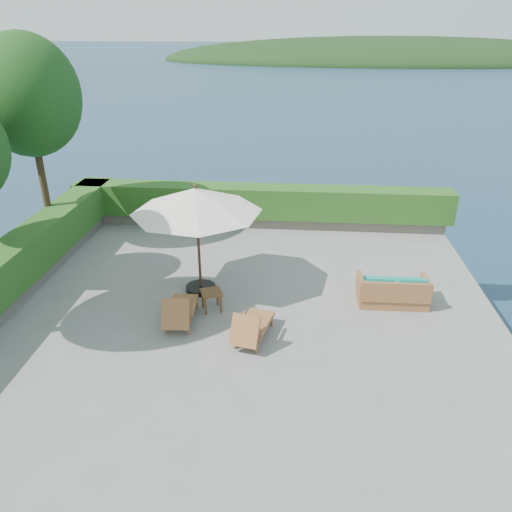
# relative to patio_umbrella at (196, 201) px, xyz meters

# --- Properties ---
(ground) EXTENTS (12.00, 12.00, 0.00)m
(ground) POSITION_rel_patio_umbrella_xyz_m (1.12, -0.98, -2.37)
(ground) COLOR gray
(ground) RESTS_ON ground
(foundation) EXTENTS (12.00, 12.00, 3.00)m
(foundation) POSITION_rel_patio_umbrella_xyz_m (1.12, -0.98, -3.92)
(foundation) COLOR #5B5448
(foundation) RESTS_ON ocean
(ocean) EXTENTS (600.00, 600.00, 0.00)m
(ocean) POSITION_rel_patio_umbrella_xyz_m (1.12, -0.98, -5.37)
(ocean) COLOR #162645
(ocean) RESTS_ON ground
(offshore_island) EXTENTS (126.00, 57.60, 12.60)m
(offshore_island) POSITION_rel_patio_umbrella_xyz_m (26.12, 139.02, -5.37)
(offshore_island) COLOR black
(offshore_island) RESTS_ON ocean
(planter_wall_far) EXTENTS (12.00, 0.60, 0.36)m
(planter_wall_far) POSITION_rel_patio_umbrella_xyz_m (1.12, 4.62, -2.19)
(planter_wall_far) COLOR #6B6456
(planter_wall_far) RESTS_ON ground
(planter_wall_left) EXTENTS (0.60, 12.00, 0.36)m
(planter_wall_left) POSITION_rel_patio_umbrella_xyz_m (-4.48, -0.98, -2.19)
(planter_wall_left) COLOR #6B6456
(planter_wall_left) RESTS_ON ground
(hedge_far) EXTENTS (12.40, 0.90, 1.00)m
(hedge_far) POSITION_rel_patio_umbrella_xyz_m (1.12, 4.62, -1.52)
(hedge_far) COLOR #254E16
(hedge_far) RESTS_ON planter_wall_far
(hedge_left) EXTENTS (0.90, 12.40, 1.00)m
(hedge_left) POSITION_rel_patio_umbrella_xyz_m (-4.48, -0.98, -1.52)
(hedge_left) COLOR #254E16
(hedge_left) RESTS_ON planter_wall_left
(tree_far) EXTENTS (2.80, 2.80, 6.03)m
(tree_far) POSITION_rel_patio_umbrella_xyz_m (-4.88, 2.22, 2.03)
(tree_far) COLOR #47311B
(tree_far) RESTS_ON ground
(patio_umbrella) EXTENTS (3.75, 3.75, 2.81)m
(patio_umbrella) POSITION_rel_patio_umbrella_xyz_m (0.00, 0.00, 0.00)
(patio_umbrella) COLOR black
(patio_umbrella) RESTS_ON ground
(lounge_left) EXTENTS (0.70, 1.48, 0.84)m
(lounge_left) POSITION_rel_patio_umbrella_xyz_m (-0.16, -1.57, -2.02)
(lounge_left) COLOR brown
(lounge_left) RESTS_ON ground
(lounge_right) EXTENTS (0.89, 1.52, 0.82)m
(lounge_right) POSITION_rel_patio_umbrella_xyz_m (1.49, -2.08, -2.03)
(lounge_right) COLOR brown
(lounge_right) RESTS_ON ground
(side_table) EXTENTS (0.60, 0.60, 0.49)m
(side_table) POSITION_rel_patio_umbrella_xyz_m (0.44, -0.92, -1.97)
(side_table) COLOR brown
(side_table) RESTS_ON ground
(wicker_loveseat) EXTENTS (1.67, 0.87, 0.81)m
(wicker_loveseat) POSITION_rel_patio_umbrella_xyz_m (4.72, -0.27, -2.06)
(wicker_loveseat) COLOR brown
(wicker_loveseat) RESTS_ON ground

